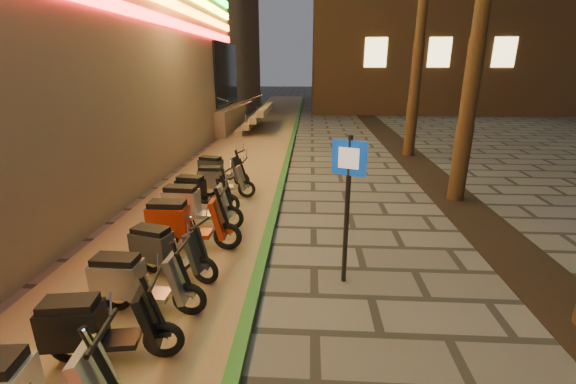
# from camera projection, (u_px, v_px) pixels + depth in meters

# --- Properties ---
(parking_strip) EXTENTS (3.40, 60.00, 0.01)m
(parking_strip) POSITION_uv_depth(u_px,v_px,m) (235.00, 166.00, 12.96)
(parking_strip) COLOR #8C7251
(parking_strip) RESTS_ON ground
(green_curb) EXTENTS (0.18, 60.00, 0.10)m
(green_curb) POSITION_uv_depth(u_px,v_px,m) (286.00, 166.00, 12.85)
(green_curb) COLOR #246024
(green_curb) RESTS_ON ground
(planting_strip) EXTENTS (1.20, 40.00, 0.02)m
(planting_strip) POSITION_uv_depth(u_px,v_px,m) (489.00, 231.00, 7.88)
(planting_strip) COLOR black
(planting_strip) RESTS_ON ground
(pedestrian_sign) EXTENTS (0.48, 0.22, 2.32)m
(pedestrian_sign) POSITION_uv_depth(u_px,v_px,m) (348.00, 191.00, 5.63)
(pedestrian_sign) COLOR black
(pedestrian_sign) RESTS_ON ground
(scooter_5) EXTENTS (1.54, 0.63, 1.08)m
(scooter_5) POSITION_uv_depth(u_px,v_px,m) (95.00, 327.00, 4.31)
(scooter_5) COLOR black
(scooter_5) RESTS_ON ground
(scooter_6) EXTENTS (1.55, 0.54, 1.09)m
(scooter_6) POSITION_uv_depth(u_px,v_px,m) (135.00, 281.00, 5.20)
(scooter_6) COLOR black
(scooter_6) RESTS_ON ground
(scooter_7) EXTENTS (1.50, 0.76, 1.06)m
(scooter_7) POSITION_uv_depth(u_px,v_px,m) (164.00, 250.00, 6.10)
(scooter_7) COLOR black
(scooter_7) RESTS_ON ground
(scooter_8) EXTENTS (1.70, 0.60, 1.21)m
(scooter_8) POSITION_uv_depth(u_px,v_px,m) (183.00, 222.00, 7.02)
(scooter_8) COLOR black
(scooter_8) RESTS_ON ground
(scooter_9) EXTENTS (1.67, 0.58, 1.18)m
(scooter_9) POSITION_uv_depth(u_px,v_px,m) (194.00, 205.00, 7.94)
(scooter_9) COLOR black
(scooter_9) RESTS_ON ground
(scooter_10) EXTENTS (1.53, 0.66, 1.07)m
(scooter_10) POSITION_uv_depth(u_px,v_px,m) (200.00, 192.00, 8.89)
(scooter_10) COLOR black
(scooter_10) RESTS_ON ground
(scooter_11) EXTENTS (1.47, 0.52, 1.04)m
(scooter_11) POSITION_uv_depth(u_px,v_px,m) (220.00, 180.00, 9.84)
(scooter_11) COLOR black
(scooter_11) RESTS_ON ground
(scooter_12) EXTENTS (1.51, 0.77, 1.07)m
(scooter_12) POSITION_uv_depth(u_px,v_px,m) (218.00, 170.00, 10.77)
(scooter_12) COLOR black
(scooter_12) RESTS_ON ground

